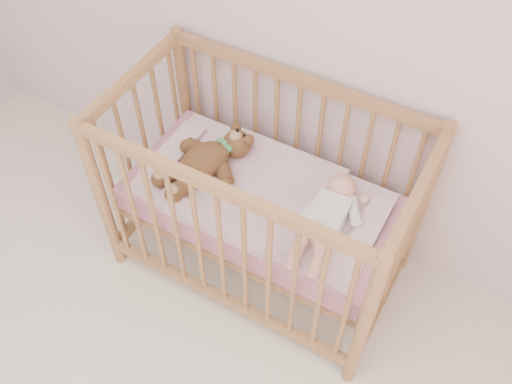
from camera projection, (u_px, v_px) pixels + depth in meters
The scene contains 5 objects.
crib at pixel (261, 201), 2.62m from camera, with size 1.36×0.76×1.00m, color #B4854C, non-canonical shape.
mattress at pixel (261, 203), 2.63m from camera, with size 1.22×0.62×0.13m, color #CF8195.
blanket at pixel (261, 193), 2.57m from camera, with size 1.10×0.58×0.06m, color pink, non-canonical shape.
baby at pixel (328, 214), 2.40m from camera, with size 0.27×0.56×0.14m, color white, non-canonical shape.
teddy_bear at pixel (205, 160), 2.58m from camera, with size 0.38×0.54×0.15m, color brown, non-canonical shape.
Camera 1 is at (0.89, 0.16, 2.54)m, focal length 40.00 mm.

